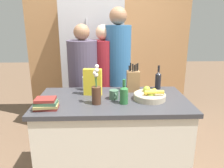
{
  "coord_description": "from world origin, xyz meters",
  "views": [
    {
      "loc": [
        -0.07,
        -1.95,
        1.66
      ],
      "look_at": [
        0.0,
        0.1,
        1.06
      ],
      "focal_mm": 35.0,
      "sensor_mm": 36.0,
      "label": 1
    }
  ],
  "objects": [
    {
      "name": "bottle_oil",
      "position": [
        0.51,
        0.3,
        1.04
      ],
      "size": [
        0.06,
        0.06,
        0.26
      ],
      "color": "black",
      "rests_on": "kitchen_island"
    },
    {
      "name": "coffee_mug",
      "position": [
        0.02,
        -0.01,
        0.98
      ],
      "size": [
        0.09,
        0.12,
        0.09
      ],
      "color": "#42664C",
      "rests_on": "kitchen_island"
    },
    {
      "name": "cereal_box",
      "position": [
        -0.19,
        0.13,
        1.07
      ],
      "size": [
        0.19,
        0.09,
        0.26
      ],
      "color": "yellow",
      "rests_on": "kitchen_island"
    },
    {
      "name": "back_wall_wood",
      "position": [
        0.0,
        1.69,
        1.3
      ],
      "size": [
        2.63,
        0.12,
        2.6
      ],
      "color": "#AD7A4C",
      "rests_on": "ground_plane"
    },
    {
      "name": "person_in_red_tee",
      "position": [
        0.1,
        0.75,
        1.03
      ],
      "size": [
        0.32,
        0.32,
        1.81
      ],
      "rotation": [
        0.0,
        0.0,
        0.44
      ],
      "color": "#383842",
      "rests_on": "ground_plane"
    },
    {
      "name": "flower_vase",
      "position": [
        -0.15,
        -0.12,
        1.06
      ],
      "size": [
        0.08,
        0.08,
        0.36
      ],
      "color": "#4C2D1E",
      "rests_on": "kitchen_island"
    },
    {
      "name": "refrigerator",
      "position": [
        -0.24,
        1.33,
        1.02
      ],
      "size": [
        0.87,
        0.62,
        2.04
      ],
      "color": "#B7B7BC",
      "rests_on": "ground_plane"
    },
    {
      "name": "fruit_bowl",
      "position": [
        0.35,
        -0.02,
        0.98
      ],
      "size": [
        0.3,
        0.3,
        0.1
      ],
      "color": "tan",
      "rests_on": "kitchen_island"
    },
    {
      "name": "book_stack",
      "position": [
        -0.57,
        -0.22,
        0.98
      ],
      "size": [
        0.21,
        0.17,
        0.09
      ],
      "color": "maroon",
      "rests_on": "kitchen_island"
    },
    {
      "name": "person_at_sink",
      "position": [
        -0.33,
        0.66,
        0.91
      ],
      "size": [
        0.36,
        0.36,
        1.62
      ],
      "rotation": [
        0.0,
        0.0,
        0.39
      ],
      "color": "#383842",
      "rests_on": "ground_plane"
    },
    {
      "name": "bottle_wine",
      "position": [
        0.1,
        -0.12,
        1.03
      ],
      "size": [
        0.08,
        0.08,
        0.22
      ],
      "color": "#286633",
      "rests_on": "kitchen_island"
    },
    {
      "name": "kitchen_island",
      "position": [
        0.0,
        0.0,
        0.47
      ],
      "size": [
        1.43,
        0.76,
        0.94
      ],
      "color": "silver",
      "rests_on": "ground_plane"
    },
    {
      "name": "knife_block",
      "position": [
        0.23,
        0.24,
        1.05
      ],
      "size": [
        0.13,
        0.11,
        0.3
      ],
      "color": "olive",
      "rests_on": "kitchen_island"
    },
    {
      "name": "bottle_vinegar",
      "position": [
        -0.27,
        0.29,
        1.03
      ],
      "size": [
        0.07,
        0.07,
        0.23
      ],
      "color": "#B2BCC1",
      "rests_on": "kitchen_island"
    },
    {
      "name": "person_in_blue",
      "position": [
        -0.08,
        0.75,
        0.91
      ],
      "size": [
        0.3,
        0.3,
        1.61
      ],
      "rotation": [
        0.0,
        0.0,
        -0.08
      ],
      "color": "#383842",
      "rests_on": "ground_plane"
    }
  ]
}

